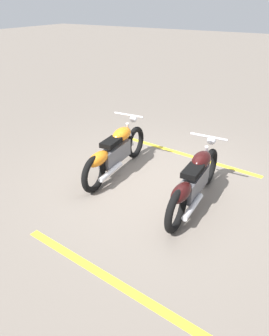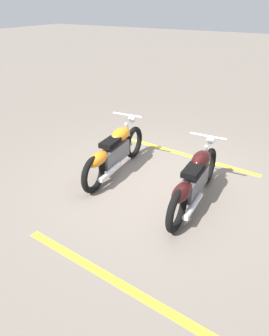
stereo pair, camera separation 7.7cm
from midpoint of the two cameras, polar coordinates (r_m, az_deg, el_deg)
ground_plane at (r=6.00m, az=3.30°, el=-2.60°), size 60.00×60.00×0.00m
motorcycle_bright_foreground at (r=6.10m, az=-4.00°, el=2.85°), size 2.23×0.62×1.04m
motorcycle_dark_foreground at (r=5.21m, az=10.09°, el=-2.21°), size 2.23×0.62×1.04m
parking_stripe_near at (r=7.11m, az=8.91°, el=2.26°), size 0.41×3.20×0.01m
parking_stripe_mid at (r=4.11m, az=-3.11°, el=-19.79°), size 0.41×3.20×0.01m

